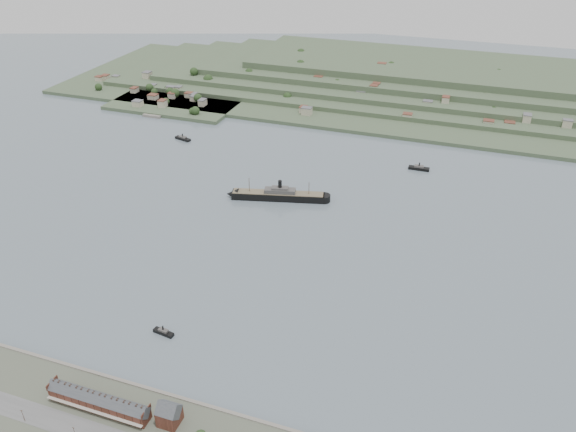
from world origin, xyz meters
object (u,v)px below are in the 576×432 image
(steamship, at_px, (276,195))
(tugboat, at_px, (163,332))
(terrace_row, at_px, (99,401))
(gabled_building, at_px, (169,414))

(steamship, distance_m, tugboat, 176.49)
(terrace_row, bearing_deg, gabled_building, 6.12)
(terrace_row, distance_m, tugboat, 60.24)
(steamship, bearing_deg, terrace_row, -91.42)
(steamship, height_order, tugboat, steamship)
(gabled_building, xyz_separation_m, tugboat, (-36.45, 55.97, -6.74))
(gabled_building, height_order, steamship, steamship)
(terrace_row, relative_size, steamship, 0.64)
(terrace_row, xyz_separation_m, steamship, (5.88, 236.40, -2.94))
(terrace_row, height_order, steamship, steamship)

